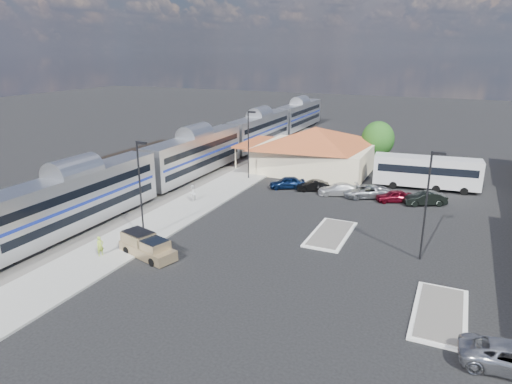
% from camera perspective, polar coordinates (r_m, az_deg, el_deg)
% --- Properties ---
extents(ground, '(280.00, 280.00, 0.00)m').
position_cam_1_polar(ground, '(42.15, 3.32, -5.46)').
color(ground, black).
rests_on(ground, ground).
extents(railbed, '(16.00, 100.00, 0.12)m').
position_cam_1_polar(railbed, '(58.66, -13.20, 0.78)').
color(railbed, '#4C4944').
rests_on(railbed, ground).
extents(platform, '(5.50, 92.00, 0.18)m').
position_cam_1_polar(platform, '(52.16, -6.63, -0.90)').
color(platform, gray).
rests_on(platform, ground).
extents(passenger_train, '(3.00, 104.00, 5.55)m').
position_cam_1_polar(passenger_train, '(61.39, -7.52, 4.54)').
color(passenger_train, silver).
rests_on(passenger_train, ground).
extents(freight_cars, '(2.80, 46.00, 4.00)m').
position_cam_1_polar(freight_cars, '(61.63, -14.33, 3.29)').
color(freight_cars, black).
rests_on(freight_cars, ground).
extents(station_depot, '(18.35, 12.24, 6.20)m').
position_cam_1_polar(station_depot, '(64.43, 7.33, 5.39)').
color(station_depot, beige).
rests_on(station_depot, ground).
extents(traffic_island_south, '(3.30, 7.50, 0.21)m').
position_cam_1_polar(traffic_island_south, '(42.75, 9.32, -5.18)').
color(traffic_island_south, silver).
rests_on(traffic_island_south, ground).
extents(traffic_island_north, '(3.30, 7.50, 0.21)m').
position_cam_1_polar(traffic_island_north, '(32.64, 22.01, -13.84)').
color(traffic_island_north, silver).
rests_on(traffic_island_north, ground).
extents(lamp_plat_s, '(1.08, 0.25, 9.00)m').
position_cam_1_polar(lamp_plat_s, '(40.63, -14.22, 1.13)').
color(lamp_plat_s, black).
rests_on(lamp_plat_s, ground).
extents(lamp_plat_n, '(1.08, 0.25, 9.00)m').
position_cam_1_polar(lamp_plat_n, '(58.90, -0.88, 6.60)').
color(lamp_plat_n, black).
rests_on(lamp_plat_n, ground).
extents(lamp_lot, '(1.08, 0.25, 9.00)m').
position_cam_1_polar(lamp_lot, '(37.99, 20.73, -0.61)').
color(lamp_lot, black).
rests_on(lamp_lot, ground).
extents(tree_depot, '(4.71, 4.71, 6.63)m').
position_cam_1_polar(tree_depot, '(68.32, 14.98, 6.39)').
color(tree_depot, '#382314').
rests_on(tree_depot, ground).
extents(pickup_truck, '(5.63, 3.30, 1.83)m').
position_cam_1_polar(pickup_truck, '(38.71, -13.41, -6.68)').
color(pickup_truck, tan).
rests_on(pickup_truck, ground).
extents(coach_bus, '(12.55, 3.94, 3.96)m').
position_cam_1_polar(coach_bus, '(59.13, 20.53, 2.49)').
color(coach_bus, white).
rests_on(coach_bus, ground).
extents(person_a, '(0.56, 0.70, 1.66)m').
position_cam_1_polar(person_a, '(39.54, -18.90, -6.42)').
color(person_a, '#96B739').
rests_on(person_a, platform).
extents(person_b, '(0.75, 0.93, 1.82)m').
position_cam_1_polar(person_b, '(51.16, -7.97, -0.14)').
color(person_b, white).
rests_on(person_b, platform).
extents(parked_car_a, '(4.67, 3.64, 1.49)m').
position_cam_1_polar(parked_car_a, '(56.15, 3.90, 1.20)').
color(parked_car_a, '#0D1F44').
rests_on(parked_car_a, ground).
extents(parked_car_b, '(4.13, 2.93, 1.29)m').
position_cam_1_polar(parked_car_b, '(55.46, 7.10, 0.80)').
color(parked_car_b, black).
rests_on(parked_car_b, ground).
extents(parked_car_c, '(5.15, 3.82, 1.39)m').
position_cam_1_polar(parked_car_c, '(54.36, 10.22, 0.36)').
color(parked_car_c, silver).
rests_on(parked_car_c, ground).
extents(parked_car_d, '(5.75, 4.51, 1.45)m').
position_cam_1_polar(parked_car_d, '(54.00, 13.59, 0.06)').
color(parked_car_d, gray).
rests_on(parked_car_d, ground).
extents(parked_car_e, '(4.32, 3.18, 1.37)m').
position_cam_1_polar(parked_car_e, '(53.28, 16.89, -0.49)').
color(parked_car_e, maroon).
rests_on(parked_car_e, ground).
extents(parked_car_f, '(4.83, 3.48, 1.51)m').
position_cam_1_polar(parked_car_f, '(53.28, 20.34, -0.75)').
color(parked_car_f, black).
rests_on(parked_car_f, ground).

